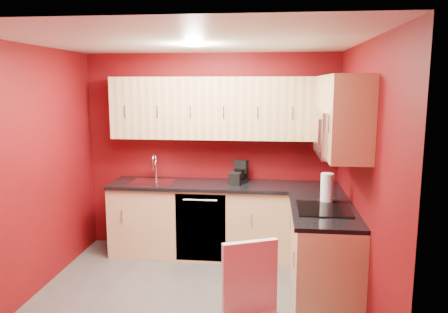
% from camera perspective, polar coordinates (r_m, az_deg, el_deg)
% --- Properties ---
extents(floor, '(3.20, 3.20, 0.00)m').
position_cam_1_polar(floor, '(4.57, -4.31, -18.13)').
color(floor, '#53514E').
rests_on(floor, ground).
extents(ceiling, '(3.20, 3.20, 0.00)m').
position_cam_1_polar(ceiling, '(4.07, -4.76, 14.84)').
color(ceiling, white).
rests_on(ceiling, wall_back).
extents(wall_back, '(3.20, 0.00, 3.20)m').
position_cam_1_polar(wall_back, '(5.60, -1.67, 0.56)').
color(wall_back, '#68090D').
rests_on(wall_back, floor).
extents(wall_front, '(3.20, 0.00, 3.20)m').
position_cam_1_polar(wall_front, '(2.74, -10.44, -9.16)').
color(wall_front, '#68090D').
rests_on(wall_front, floor).
extents(wall_left, '(0.00, 3.00, 3.00)m').
position_cam_1_polar(wall_left, '(4.71, -24.03, -1.97)').
color(wall_left, '#68090D').
rests_on(wall_left, floor).
extents(wall_right, '(0.00, 3.00, 3.00)m').
position_cam_1_polar(wall_right, '(4.16, 17.72, -3.02)').
color(wall_right, '#68090D').
rests_on(wall_right, floor).
extents(base_cabinets_back, '(2.80, 0.60, 0.87)m').
position_cam_1_polar(base_cabinets_back, '(5.48, 0.03, -8.42)').
color(base_cabinets_back, '#E3B782').
rests_on(base_cabinets_back, floor).
extents(base_cabinets_right, '(0.60, 1.30, 0.87)m').
position_cam_1_polar(base_cabinets_right, '(4.58, 12.81, -12.30)').
color(base_cabinets_right, '#E3B782').
rests_on(base_cabinets_right, floor).
extents(countertop_back, '(2.80, 0.63, 0.04)m').
position_cam_1_polar(countertop_back, '(5.34, 0.01, -3.81)').
color(countertop_back, black).
rests_on(countertop_back, base_cabinets_back).
extents(countertop_right, '(0.63, 1.27, 0.04)m').
position_cam_1_polar(countertop_right, '(4.42, 12.85, -6.88)').
color(countertop_right, black).
rests_on(countertop_right, base_cabinets_right).
extents(upper_cabinets_back, '(2.80, 0.35, 0.75)m').
position_cam_1_polar(upper_cabinets_back, '(5.34, 0.18, 6.34)').
color(upper_cabinets_back, '#E5BF82').
rests_on(upper_cabinets_back, wall_back).
extents(upper_cabinets_right, '(0.35, 1.55, 0.75)m').
position_cam_1_polar(upper_cabinets_right, '(4.48, 14.81, 6.22)').
color(upper_cabinets_right, '#E5BF82').
rests_on(upper_cabinets_right, wall_right).
extents(microwave, '(0.42, 0.76, 0.42)m').
position_cam_1_polar(microwave, '(4.25, 14.74, 2.99)').
color(microwave, silver).
rests_on(microwave, upper_cabinets_right).
extents(cooktop, '(0.50, 0.55, 0.01)m').
position_cam_1_polar(cooktop, '(4.38, 12.85, -6.70)').
color(cooktop, black).
rests_on(cooktop, countertop_right).
extents(sink, '(0.52, 0.42, 0.35)m').
position_cam_1_polar(sink, '(5.51, -9.32, -2.94)').
color(sink, silver).
rests_on(sink, countertop_back).
extents(dishwasher_front, '(0.60, 0.02, 0.82)m').
position_cam_1_polar(dishwasher_front, '(5.24, -3.08, -9.28)').
color(dishwasher_front, black).
rests_on(dishwasher_front, base_cabinets_back).
extents(downlight, '(0.20, 0.20, 0.01)m').
position_cam_1_polar(downlight, '(4.36, -3.99, 14.28)').
color(downlight, white).
rests_on(downlight, ceiling).
extents(coffee_maker, '(0.22, 0.26, 0.27)m').
position_cam_1_polar(coffee_maker, '(5.40, 2.01, -1.99)').
color(coffee_maker, black).
rests_on(coffee_maker, countertop_back).
extents(napkin_holder, '(0.15, 0.15, 0.15)m').
position_cam_1_polar(napkin_holder, '(5.29, 1.44, -2.91)').
color(napkin_holder, black).
rests_on(napkin_holder, countertop_back).
extents(paper_towel, '(0.18, 0.18, 0.30)m').
position_cam_1_polar(paper_towel, '(4.61, 13.30, -4.01)').
color(paper_towel, silver).
rests_on(paper_towel, countertop_right).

